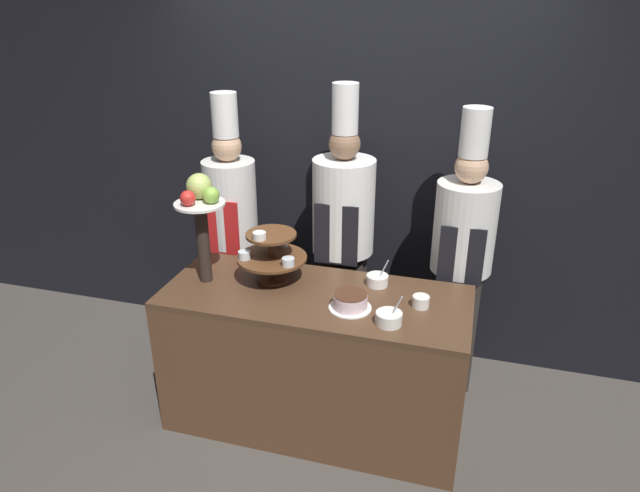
# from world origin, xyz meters

# --- Properties ---
(ground_plane) EXTENTS (14.00, 14.00, 0.00)m
(ground_plane) POSITION_xyz_m (0.00, 0.00, 0.00)
(ground_plane) COLOR #47423D
(wall_back) EXTENTS (10.00, 0.06, 2.80)m
(wall_back) POSITION_xyz_m (0.00, 1.31, 1.40)
(wall_back) COLOR black
(wall_back) RESTS_ON ground_plane
(buffet_counter) EXTENTS (1.71, 0.70, 0.87)m
(buffet_counter) POSITION_xyz_m (0.00, 0.35, 0.43)
(buffet_counter) COLOR brown
(buffet_counter) RESTS_ON ground_plane
(tiered_stand) EXTENTS (0.40, 0.40, 0.34)m
(tiered_stand) POSITION_xyz_m (-0.28, 0.44, 1.04)
(tiered_stand) COLOR brown
(tiered_stand) RESTS_ON buffet_counter
(fruit_pedestal) EXTENTS (0.28, 0.28, 0.62)m
(fruit_pedestal) POSITION_xyz_m (-0.66, 0.36, 1.30)
(fruit_pedestal) COLOR #2D231E
(fruit_pedestal) RESTS_ON buffet_counter
(cake_round) EXTENTS (0.23, 0.23, 0.09)m
(cake_round) POSITION_xyz_m (0.22, 0.25, 0.91)
(cake_round) COLOR white
(cake_round) RESTS_ON buffet_counter
(cup_white) EXTENTS (0.09, 0.09, 0.06)m
(cup_white) POSITION_xyz_m (0.58, 0.37, 0.90)
(cup_white) COLOR white
(cup_white) RESTS_ON buffet_counter
(serving_bowl_near) EXTENTS (0.13, 0.13, 0.17)m
(serving_bowl_near) POSITION_xyz_m (0.44, 0.16, 0.90)
(serving_bowl_near) COLOR white
(serving_bowl_near) RESTS_ON buffet_counter
(serving_bowl_far) EXTENTS (0.12, 0.12, 0.16)m
(serving_bowl_far) POSITION_xyz_m (0.31, 0.55, 0.90)
(serving_bowl_far) COLOR white
(serving_bowl_far) RESTS_ON buffet_counter
(chef_left) EXTENTS (0.34, 0.34, 1.84)m
(chef_left) POSITION_xyz_m (-0.75, 0.93, 0.99)
(chef_left) COLOR black
(chef_left) RESTS_ON ground_plane
(chef_center_left) EXTENTS (0.39, 0.39, 1.93)m
(chef_center_left) POSITION_xyz_m (0.01, 0.93, 1.02)
(chef_center_left) COLOR #38332D
(chef_center_left) RESTS_ON ground_plane
(chef_center_right) EXTENTS (0.37, 0.37, 1.83)m
(chef_center_right) POSITION_xyz_m (0.75, 0.93, 0.98)
(chef_center_right) COLOR #38332D
(chef_center_right) RESTS_ON ground_plane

